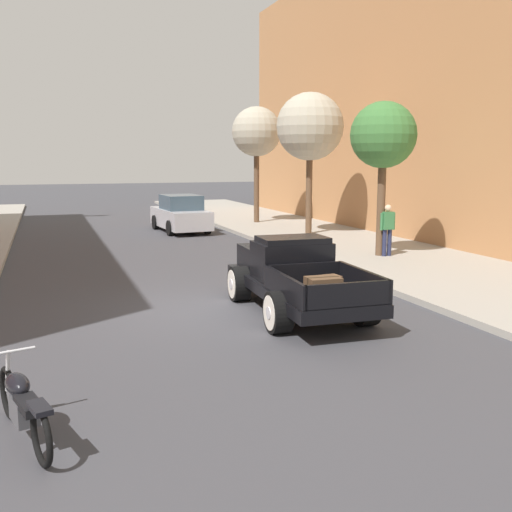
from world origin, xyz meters
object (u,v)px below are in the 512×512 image
Objects in this scene: hotrod_truck_black at (293,275)px; pedestrian_sidewalk_right at (387,227)px; street_tree_second at (310,127)px; street_tree_nearest at (383,136)px; street_tree_third at (257,132)px; motorcycle_parked at (23,404)px; car_background_silver at (181,215)px.

hotrod_truck_black is 7.15m from pedestrian_sidewalk_right.
street_tree_nearest is at bearing -92.09° from street_tree_second.
motorcycle_parked is at bearing -116.39° from street_tree_third.
motorcycle_parked is 0.37× the size of street_tree_third.
hotrod_truck_black is at bearing -106.99° from street_tree_third.
street_tree_second is at bearing 63.79° from hotrod_truck_black.
car_background_silver reaches higher than motorcycle_parked.
motorcycle_parked is 14.58m from street_tree_nearest.
pedestrian_sidewalk_right is (4.54, -9.83, 0.32)m from car_background_silver.
car_background_silver is 0.79× the size of street_tree_third.
motorcycle_parked is 14.16m from pedestrian_sidewalk_right.
car_background_silver is at bearing 114.80° from pedestrian_sidewalk_right.
street_tree_third is at bearing 73.01° from hotrod_truck_black.
street_tree_third reaches higher than street_tree_nearest.
hotrod_truck_black is 3.03× the size of pedestrian_sidewalk_right.
hotrod_truck_black is at bearing -138.03° from pedestrian_sidewalk_right.
street_tree_second reaches higher than pedestrian_sidewalk_right.
car_background_silver reaches higher than hotrod_truck_black.
street_tree_nearest is 6.00m from street_tree_second.
street_tree_nearest is 0.84× the size of street_tree_second.
car_background_silver is at bearing 72.39° from motorcycle_parked.
street_tree_third is at bearing 92.13° from pedestrian_sidewalk_right.
motorcycle_parked is 20.11m from car_background_silver.
street_tree_third is at bearing 95.52° from street_tree_second.
street_tree_nearest is (10.48, 9.52, 3.48)m from motorcycle_parked.
street_tree_second is 5.10m from street_tree_third.
street_tree_third is (10.21, 20.57, 4.06)m from motorcycle_parked.
street_tree_third reaches higher than pedestrian_sidewalk_right.
street_tree_third is (4.12, 1.40, 3.73)m from car_background_silver.
street_tree_nearest is at bearing -65.48° from car_background_silver.
pedestrian_sidewalk_right is at bearing -87.87° from street_tree_third.
street_tree_nearest is at bearing 42.26° from motorcycle_parked.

